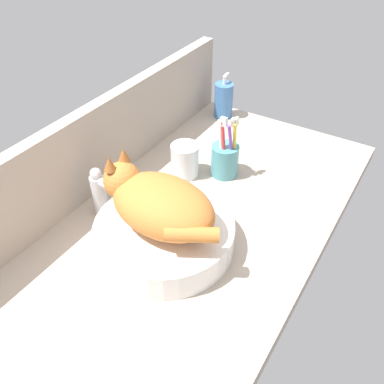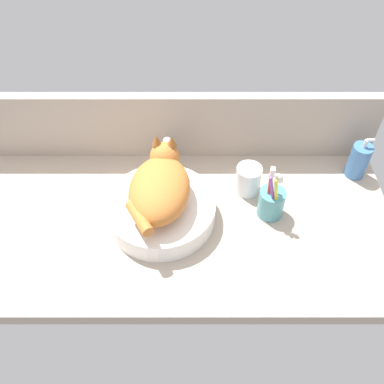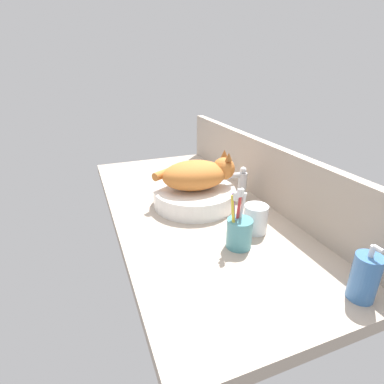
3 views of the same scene
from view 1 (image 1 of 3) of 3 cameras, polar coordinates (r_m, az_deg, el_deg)
The scene contains 8 objects.
ground_plane at distance 103.68cm, azimuth -2.56°, elevation -7.28°, with size 133.84×62.45×4.00cm, color #B2A08E.
backsplash_panel at distance 110.51cm, azimuth -15.58°, elevation 3.74°, with size 133.84×3.60×23.35cm, color #AD9E8E.
sink_basin at distance 98.83cm, azimuth -3.67°, elevation -5.75°, with size 32.02×32.02×6.82cm, color white.
cat at distance 93.30cm, azimuth -4.58°, elevation -1.41°, with size 19.08×32.07×14.00cm.
faucet at distance 106.78cm, azimuth -11.95°, elevation 0.10°, with size 3.60×11.85×13.60cm.
soap_dispenser at distance 148.88cm, azimuth 4.24°, elevation 12.13°, with size 6.26×6.26×15.17cm.
toothbrush_cup at distance 119.90cm, azimuth 4.43°, elevation 4.45°, with size 7.73×7.73×18.71cm.
water_glass at distance 120.16cm, azimuth -0.95°, elevation 4.06°, with size 7.87×7.87×9.45cm.
Camera 1 is at (-58.71, -41.66, 72.61)cm, focal length 40.00 mm.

